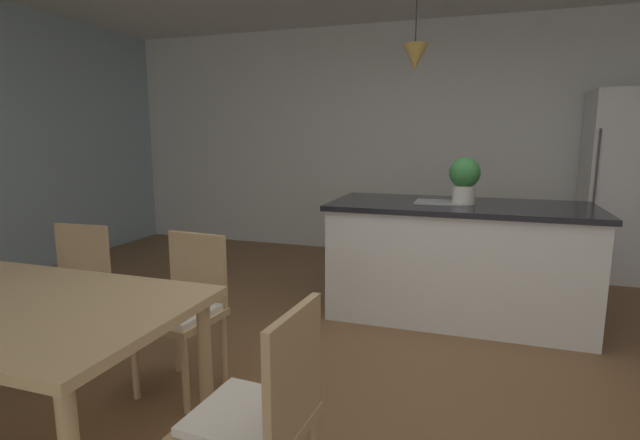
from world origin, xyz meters
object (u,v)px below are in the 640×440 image
Objects in this scene: chair_kitchen_end at (260,416)px; kitchen_island at (457,259)px; refrigerator at (621,186)px; chair_far_right at (184,307)px; potted_plant_on_island at (464,178)px; chair_far_left at (70,292)px.

chair_kitchen_end is 2.51m from kitchen_island.
chair_kitchen_end is 4.53m from refrigerator.
chair_far_right is 0.44× the size of kitchen_island.
chair_kitchen_end is 2.45× the size of potted_plant_on_island.
kitchen_island reaches higher than chair_far_left.
potted_plant_on_island is at bearing 77.30° from chair_kitchen_end.
refrigerator is at bearing 63.90° from chair_kitchen_end.
chair_kitchen_end is 0.44× the size of kitchen_island.
chair_far_right is 1.00× the size of chair_kitchen_end.
refrigerator is (3.66, 3.22, 0.45)m from chair_far_left.
chair_far_right is 2.14m from kitchen_island.
kitchen_island is 0.64m from potted_plant_on_island.
chair_far_left is at bearing -143.81° from potted_plant_on_island.
chair_far_left is (-0.82, 0.00, 0.00)m from chair_far_right.
kitchen_island reaches higher than chair_far_right.
chair_kitchen_end is (0.86, -0.82, 0.00)m from chair_far_right.
chair_far_left is 2.45× the size of potted_plant_on_island.
chair_far_left is 2.74m from kitchen_island.
potted_plant_on_island reaches higher than chair_kitchen_end.
chair_far_left is 4.90m from refrigerator.
refrigerator is at bearing 48.11° from potted_plant_on_island.
potted_plant_on_island is at bearing 49.09° from chair_far_right.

